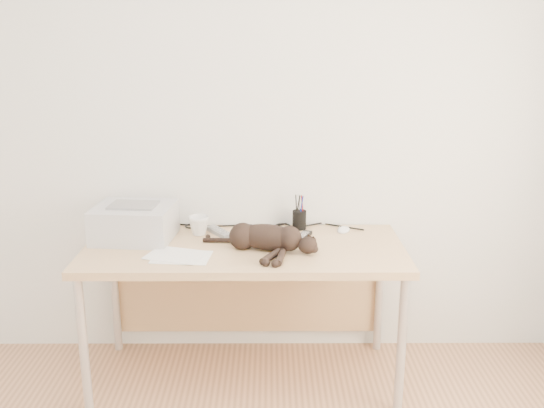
{
  "coord_description": "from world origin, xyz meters",
  "views": [
    {
      "loc": [
        0.13,
        -1.47,
        1.77
      ],
      "look_at": [
        0.14,
        1.34,
        0.97
      ],
      "focal_mm": 40.0,
      "sensor_mm": 36.0,
      "label": 1
    }
  ],
  "objects_px": {
    "mouse": "(344,228)",
    "printer": "(134,222)",
    "desk": "(245,265)",
    "mug": "(199,225)",
    "cat": "(264,238)",
    "pen_cup": "(299,219)"
  },
  "relations": [
    {
      "from": "desk",
      "to": "mug",
      "type": "relative_size",
      "value": 14.73
    },
    {
      "from": "printer",
      "to": "cat",
      "type": "bearing_deg",
      "value": -14.56
    },
    {
      "from": "printer",
      "to": "pen_cup",
      "type": "height_order",
      "value": "pen_cup"
    },
    {
      "from": "mug",
      "to": "cat",
      "type": "bearing_deg",
      "value": -34.45
    },
    {
      "from": "desk",
      "to": "pen_cup",
      "type": "distance_m",
      "value": 0.39
    },
    {
      "from": "printer",
      "to": "mug",
      "type": "xyz_separation_m",
      "value": [
        0.32,
        0.06,
        -0.04
      ]
    },
    {
      "from": "desk",
      "to": "pen_cup",
      "type": "height_order",
      "value": "pen_cup"
    },
    {
      "from": "cat",
      "to": "mouse",
      "type": "relative_size",
      "value": 5.3
    },
    {
      "from": "desk",
      "to": "pen_cup",
      "type": "relative_size",
      "value": 8.38
    },
    {
      "from": "mouse",
      "to": "printer",
      "type": "bearing_deg",
      "value": -153.89
    },
    {
      "from": "mug",
      "to": "pen_cup",
      "type": "bearing_deg",
      "value": 10.3
    },
    {
      "from": "desk",
      "to": "mouse",
      "type": "bearing_deg",
      "value": 16.24
    },
    {
      "from": "cat",
      "to": "mug",
      "type": "distance_m",
      "value": 0.42
    },
    {
      "from": "cat",
      "to": "mug",
      "type": "height_order",
      "value": "cat"
    },
    {
      "from": "cat",
      "to": "pen_cup",
      "type": "xyz_separation_m",
      "value": [
        0.19,
        0.33,
        -0.01
      ]
    },
    {
      "from": "desk",
      "to": "cat",
      "type": "height_order",
      "value": "cat"
    },
    {
      "from": "pen_cup",
      "to": "mouse",
      "type": "bearing_deg",
      "value": -9.32
    },
    {
      "from": "cat",
      "to": "printer",
      "type": "bearing_deg",
      "value": -177.73
    },
    {
      "from": "mug",
      "to": "mouse",
      "type": "height_order",
      "value": "mug"
    },
    {
      "from": "desk",
      "to": "mouse",
      "type": "xyz_separation_m",
      "value": [
        0.53,
        0.15,
        0.15
      ]
    },
    {
      "from": "mouse",
      "to": "mug",
      "type": "bearing_deg",
      "value": -155.89
    },
    {
      "from": "desk",
      "to": "pen_cup",
      "type": "bearing_deg",
      "value": 33.64
    }
  ]
}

